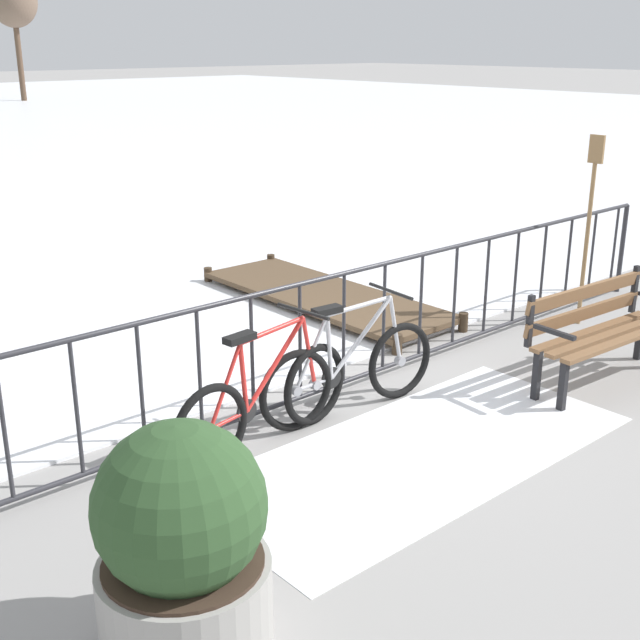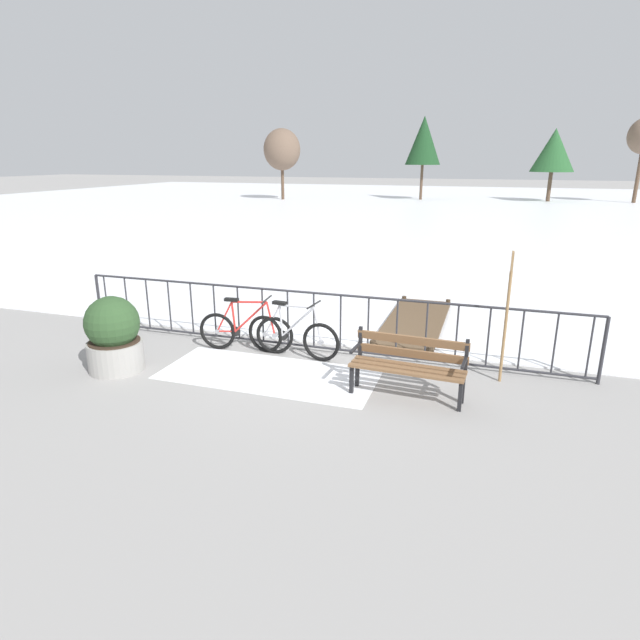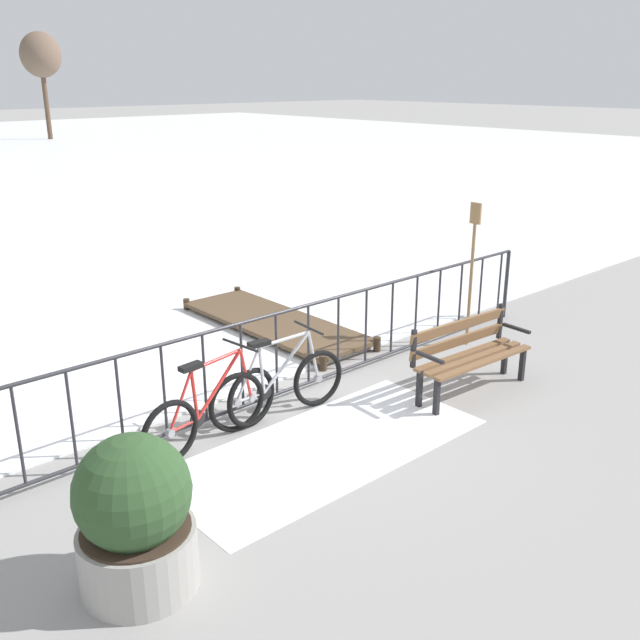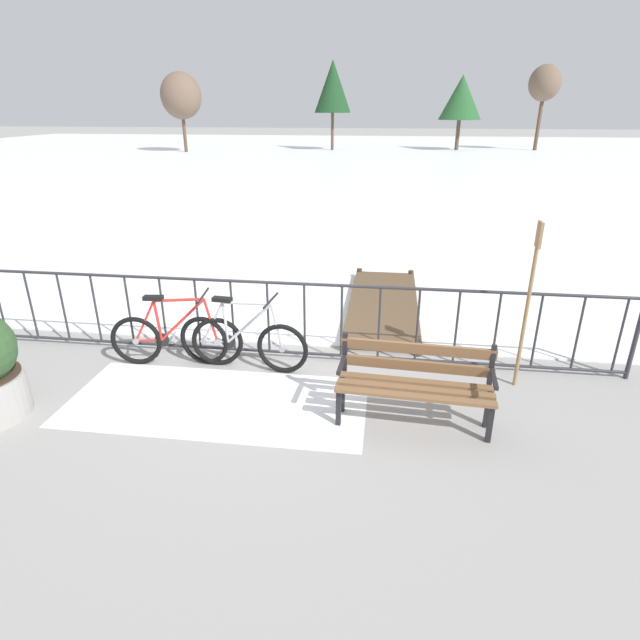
# 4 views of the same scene
# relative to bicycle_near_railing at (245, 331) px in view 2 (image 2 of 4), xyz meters

# --- Properties ---
(ground_plane) EXTENTS (160.00, 160.00, 0.00)m
(ground_plane) POSITION_rel_bicycle_near_railing_xyz_m (1.13, 0.37, -0.37)
(ground_plane) COLOR gray
(frozen_pond) EXTENTS (80.00, 56.00, 0.03)m
(frozen_pond) POSITION_rel_bicycle_near_railing_xyz_m (1.13, 28.77, -0.35)
(frozen_pond) COLOR white
(frozen_pond) RESTS_ON ground
(snow_patch) EXTENTS (3.38, 1.49, 0.01)m
(snow_patch) POSITION_rel_bicycle_near_railing_xyz_m (0.79, -0.83, -0.36)
(snow_patch) COLOR white
(snow_patch) RESTS_ON ground
(railing_fence) EXTENTS (9.06, 0.06, 1.07)m
(railing_fence) POSITION_rel_bicycle_near_railing_xyz_m (1.13, 0.37, 0.19)
(railing_fence) COLOR #2D2D33
(railing_fence) RESTS_ON ground
(bicycle_near_railing) EXTENTS (1.71, 0.52, 0.97)m
(bicycle_near_railing) POSITION_rel_bicycle_near_railing_xyz_m (0.00, 0.00, 0.00)
(bicycle_near_railing) COLOR black
(bicycle_near_railing) RESTS_ON ground
(bicycle_second) EXTENTS (1.71, 0.52, 0.97)m
(bicycle_second) POSITION_rel_bicycle_near_railing_xyz_m (0.86, 0.02, 0.00)
(bicycle_second) COLOR black
(bicycle_second) RESTS_ON ground
(park_bench) EXTENTS (1.63, 0.58, 0.89)m
(park_bench) POSITION_rel_bicycle_near_railing_xyz_m (2.97, -0.90, 0.14)
(park_bench) COLOR brown
(park_bench) RESTS_ON ground
(planter_with_shrub) EXTENTS (0.86, 0.86, 1.20)m
(planter_with_shrub) POSITION_rel_bicycle_near_railing_xyz_m (-1.58, -1.42, 0.21)
(planter_with_shrub) COLOR #9E9B96
(planter_with_shrub) RESTS_ON ground
(oar_upright) EXTENTS (0.04, 0.16, 1.98)m
(oar_upright) POSITION_rel_bicycle_near_railing_xyz_m (4.23, 0.03, 0.77)
(oar_upright) COLOR #937047
(oar_upright) RESTS_ON ground
(wooden_dock) EXTENTS (1.10, 3.34, 0.20)m
(wooden_dock) POSITION_rel_bicycle_near_railing_xyz_m (2.60, 2.29, -0.25)
(wooden_dock) COLOR brown
(wooden_dock) RESTS_ON ground
(tree_far_west) EXTENTS (2.86, 2.86, 5.41)m
(tree_far_west) POSITION_rel_bicycle_near_railing_xyz_m (-12.44, 32.31, 3.45)
(tree_far_west) COLOR brown
(tree_far_west) RESTS_ON ground
(tree_west_mid) EXTENTS (3.16, 3.16, 5.31)m
(tree_west_mid) POSITION_rel_bicycle_near_railing_xyz_m (7.53, 36.80, 3.37)
(tree_west_mid) COLOR brown
(tree_west_mid) RESTS_ON ground
(tree_east_mid) EXTENTS (2.72, 2.72, 6.30)m
(tree_east_mid) POSITION_rel_bicycle_near_railing_xyz_m (-1.96, 35.60, 4.11)
(tree_east_mid) COLOR brown
(tree_east_mid) RESTS_ON ground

